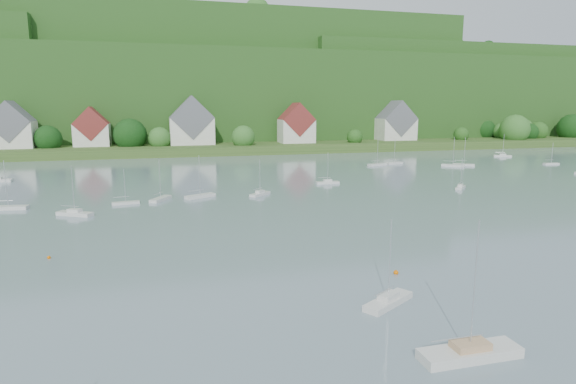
{
  "coord_description": "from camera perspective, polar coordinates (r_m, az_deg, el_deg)",
  "views": [
    {
      "loc": [
        -7.06,
        5.12,
        16.95
      ],
      "look_at": [
        11.76,
        75.0,
        4.0
      ],
      "focal_mm": 29.84,
      "sensor_mm": 36.0,
      "label": 1
    }
  ],
  "objects": [
    {
      "name": "near_sailboat_3",
      "position": [
        43.37,
        11.87,
        -12.48
      ],
      "size": [
        5.63,
        4.29,
        7.61
      ],
      "rotation": [
        0.0,
        0.0,
        0.55
      ],
      "color": "silver",
      "rests_on": "ground"
    },
    {
      "name": "far_sailboat_cluster",
      "position": [
        113.91,
        -5.12,
        1.74
      ],
      "size": [
        204.78,
        70.67,
        8.71
      ],
      "color": "silver",
      "rests_on": "ground"
    },
    {
      "name": "village_building_3",
      "position": [
        188.38,
        0.99,
        7.85
      ],
      "size": [
        13.0,
        10.4,
        15.5
      ],
      "color": "beige",
      "rests_on": "far_shore_strip"
    },
    {
      "name": "mooring_buoy_2",
      "position": [
        51.08,
        12.73,
        -9.49
      ],
      "size": [
        0.5,
        0.5,
        0.5
      ],
      "primitive_type": "sphere",
      "color": "#EF6600",
      "rests_on": "ground"
    },
    {
      "name": "village_building_1",
      "position": [
        185.49,
        -22.33,
        6.86
      ],
      "size": [
        12.0,
        9.36,
        14.0
      ],
      "color": "beige",
      "rests_on": "far_shore_strip"
    },
    {
      "name": "village_building_0",
      "position": [
        188.24,
        -30.03,
        6.53
      ],
      "size": [
        14.0,
        10.4,
        16.0
      ],
      "color": "beige",
      "rests_on": "far_shore_strip"
    },
    {
      "name": "near_sailboat_2",
      "position": [
        36.54,
        20.85,
        -17.34
      ],
      "size": [
        7.19,
        2.03,
        9.7
      ],
      "rotation": [
        0.0,
        0.0,
        -0.0
      ],
      "color": "silver",
      "rests_on": "ground"
    },
    {
      "name": "village_building_4",
      "position": [
        208.94,
        12.74,
        7.88
      ],
      "size": [
        15.0,
        10.4,
        16.5
      ],
      "color": "beige",
      "rests_on": "far_shore_strip"
    },
    {
      "name": "village_building_2",
      "position": [
        183.4,
        -11.4,
        7.86
      ],
      "size": [
        16.0,
        11.44,
        18.0
      ],
      "color": "beige",
      "rests_on": "far_shore_strip"
    },
    {
      "name": "mooring_buoy_3",
      "position": [
        61.01,
        -26.59,
        -7.09
      ],
      "size": [
        0.39,
        0.39,
        0.39
      ],
      "primitive_type": "sphere",
      "color": "#EF6600",
      "rests_on": "ground"
    },
    {
      "name": "forested_ridge",
      "position": [
        263.63,
        -13.71,
        11.15
      ],
      "size": [
        620.0,
        181.22,
        69.89
      ],
      "color": "#1A4014",
      "rests_on": "ground"
    },
    {
      "name": "far_shore_strip",
      "position": [
        195.62,
        -13.02,
        5.35
      ],
      "size": [
        600.0,
        60.0,
        3.0
      ],
      "primitive_type": "cube",
      "color": "#31501E",
      "rests_on": "ground"
    }
  ]
}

